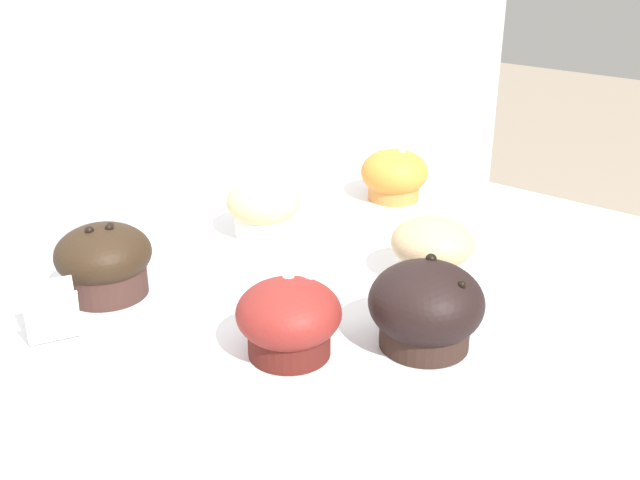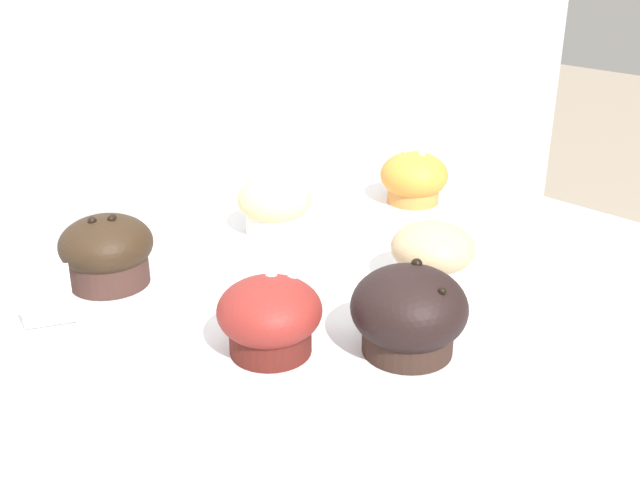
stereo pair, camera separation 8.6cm
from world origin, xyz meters
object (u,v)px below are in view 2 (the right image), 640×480
object	(u,v)px
muffin_front_left	(414,178)
muffin_back_center	(432,254)
muffin_back_left	(107,251)
muffin_front_center	(409,313)
muffin_front_right	(270,317)
muffin_back_right	(275,205)

from	to	relation	value
muffin_front_left	muffin_back_center	size ratio (longest dim) A/B	1.03
muffin_back_left	muffin_back_center	size ratio (longest dim) A/B	1.10
muffin_front_center	muffin_back_center	bearing A→B (deg)	28.93
muffin_back_left	muffin_front_right	distance (m)	0.24
muffin_back_left	muffin_back_right	size ratio (longest dim) A/B	1.08
muffin_front_left	muffin_front_right	xyz separation A→B (m)	(-0.42, -0.16, 0.00)
muffin_front_center	muffin_back_left	distance (m)	0.36
muffin_back_right	muffin_front_right	size ratio (longest dim) A/B	0.96
muffin_front_left	muffin_back_center	xyz separation A→B (m)	(-0.19, -0.18, 0.00)
muffin_back_right	muffin_front_right	bearing A→B (deg)	-132.27
muffin_back_left	muffin_front_center	bearing A→B (deg)	-68.53
muffin_front_left	muffin_front_right	size ratio (longest dim) A/B	0.98
muffin_back_left	muffin_front_right	bearing A→B (deg)	-81.60
muffin_back_left	muffin_back_right	distance (m)	0.24
muffin_back_center	muffin_front_left	bearing A→B (deg)	43.37
muffin_front_center	muffin_back_right	distance (m)	0.33
muffin_front_right	muffin_back_center	bearing A→B (deg)	-4.95
muffin_front_center	muffin_front_right	xyz separation A→B (m)	(-0.10, 0.09, -0.00)
muffin_front_right	muffin_front_center	bearing A→B (deg)	-44.15
muffin_front_center	muffin_back_left	xyz separation A→B (m)	(-0.13, 0.33, -0.00)
muffin_back_right	muffin_front_left	world-z (taller)	muffin_front_left
muffin_front_center	muffin_front_right	size ratio (longest dim) A/B	1.11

